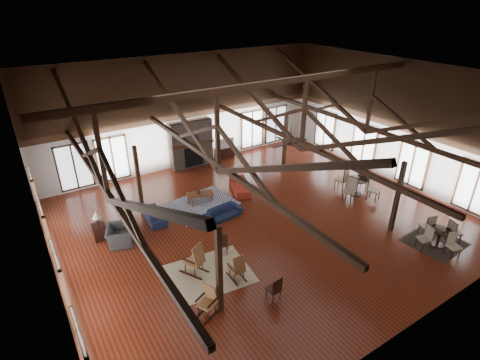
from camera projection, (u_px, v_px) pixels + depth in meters
floor at (261, 220)px, 16.00m from camera, size 16.00×16.00×0.00m
ceiling at (265, 77)px, 13.32m from camera, size 16.00×14.00×0.02m
wall_back at (186, 112)px, 19.94m from camera, size 16.00×0.02×6.00m
wall_front at (425, 246)px, 9.38m from camera, size 16.00×0.02×6.00m
wall_left at (38, 212)px, 10.81m from camera, size 0.02×14.00×6.00m
wall_right at (394, 121)px, 18.50m from camera, size 0.02×14.00×6.00m
roof_truss at (263, 130)px, 14.20m from camera, size 15.60×14.07×3.14m
post_grid at (262, 188)px, 15.32m from camera, size 8.16×7.16×3.05m
fireplace at (191, 144)px, 20.46m from camera, size 2.50×0.69×2.60m
ceiling_fan at (290, 142)px, 13.82m from camera, size 1.60×1.60×0.75m
sofa_navy_front at (223, 213)px, 16.04m from camera, size 1.75×0.86×0.49m
sofa_navy_left at (154, 215)px, 15.87m from camera, size 1.70×0.75×0.49m
sofa_orange at (240, 186)px, 18.21m from camera, size 2.01×1.32×0.55m
coffee_table at (200, 195)px, 17.14m from camera, size 1.32×0.95×0.46m
vase at (199, 192)px, 17.08m from camera, size 0.19×0.19×0.19m
armchair at (120, 235)px, 14.36m from camera, size 1.33×1.25×0.70m
side_table_lamp at (99, 229)px, 14.54m from camera, size 0.49×0.49×1.24m
rocking_chair_a at (196, 260)px, 12.68m from camera, size 0.87×1.05×1.20m
rocking_chair_b at (238, 268)px, 12.45m from camera, size 0.45×0.78×1.00m
rocking_chair_c at (208, 300)px, 11.14m from camera, size 0.90×0.71×1.02m
side_chair_a at (223, 242)px, 13.68m from camera, size 0.55×0.55×0.92m
side_chair_b at (275, 288)px, 11.54m from camera, size 0.42×0.42×0.91m
cafe_table_near at (440, 235)px, 14.17m from camera, size 1.88×1.88×0.96m
cafe_table_far at (357, 184)px, 17.76m from camera, size 2.23×2.23×1.14m
cup_near at (443, 230)px, 13.98m from camera, size 0.15×0.15×0.09m
cup_far at (359, 177)px, 17.69m from camera, size 0.12×0.12×0.09m
tv_console at (224, 152)px, 21.99m from camera, size 1.15×0.43×0.57m
television at (225, 143)px, 21.75m from camera, size 1.06×0.23×0.61m
rug_tan at (209, 274)px, 12.90m from camera, size 3.06×2.53×0.01m
rug_navy at (201, 205)px, 17.13m from camera, size 3.34×2.69×0.01m
rug_dark at (434, 242)px, 14.55m from camera, size 2.13×1.96×0.01m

